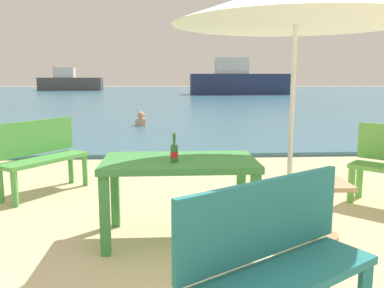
{
  "coord_description": "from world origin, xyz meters",
  "views": [
    {
      "loc": [
        -0.55,
        -2.43,
        1.51
      ],
      "look_at": [
        -0.22,
        3.0,
        0.6
      ],
      "focal_mm": 37.96,
      "sensor_mm": 36.0,
      "label": 1
    }
  ],
  "objects": [
    {
      "name": "sea_water",
      "position": [
        0.0,
        30.0,
        0.04
      ],
      "size": [
        120.0,
        50.0,
        0.08
      ],
      "primitive_type": "cube",
      "color": "#386B84",
      "rests_on": "ground_plane"
    },
    {
      "name": "picnic_table_green",
      "position": [
        -0.45,
        1.22,
        0.65
      ],
      "size": [
        1.4,
        0.8,
        0.76
      ],
      "color": "#3D8C42",
      "rests_on": "ground_plane"
    },
    {
      "name": "beer_bottle_amber",
      "position": [
        -0.49,
        1.08,
        0.85
      ],
      "size": [
        0.07,
        0.07,
        0.26
      ],
      "color": "#2D662D",
      "rests_on": "picnic_table_green"
    },
    {
      "name": "patio_umbrella",
      "position": [
        0.54,
        1.05,
        2.12
      ],
      "size": [
        2.1,
        2.1,
        2.3
      ],
      "color": "silver",
      "rests_on": "ground_plane"
    },
    {
      "name": "side_table_wood",
      "position": [
        0.9,
        1.15,
        0.35
      ],
      "size": [
        0.44,
        0.44,
        0.54
      ],
      "color": "tan",
      "rests_on": "ground_plane"
    },
    {
      "name": "bench_teal_center",
      "position": [
        0.03,
        -0.38,
        0.54
      ],
      "size": [
        1.21,
        0.95,
        0.95
      ],
      "color": "#237275",
      "rests_on": "ground_plane"
    },
    {
      "name": "bench_green_left",
      "position": [
        -2.19,
        2.82,
        0.54
      ],
      "size": [
        0.98,
        1.19,
        0.95
      ],
      "color": "#4C9E47",
      "rests_on": "ground_plane"
    },
    {
      "name": "swimmer_person",
      "position": [
        -1.34,
        9.51,
        0.24
      ],
      "size": [
        0.34,
        0.34,
        0.41
      ],
      "color": "tan",
      "rests_on": "sea_water"
    },
    {
      "name": "boat_tanker",
      "position": [
        5.14,
        30.03,
        1.11
      ],
      "size": [
        7.91,
        2.16,
        2.88
      ],
      "color": "navy",
      "rests_on": "sea_water"
    },
    {
      "name": "boat_fishing_trawler",
      "position": [
        -10.53,
        40.14,
        0.91
      ],
      "size": [
        6.32,
        1.72,
        2.3
      ],
      "color": "#4C4C4C",
      "rests_on": "sea_water"
    }
  ]
}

